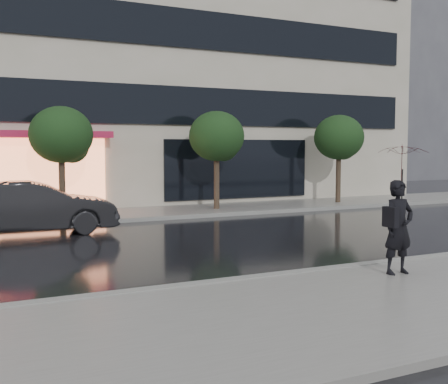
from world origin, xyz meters
TOP-DOWN VIEW (x-y plane):
  - ground at (0.00, 0.00)m, footprint 120.00×120.00m
  - sidewalk_near at (0.00, -3.25)m, footprint 60.00×4.50m
  - sidewalk_far at (0.00, 10.25)m, footprint 60.00×3.50m
  - curb_near at (0.00, -1.00)m, footprint 60.00×0.25m
  - curb_far at (0.00, 8.50)m, footprint 60.00×0.25m
  - office_building at (-0.00, 17.97)m, footprint 30.00×12.76m
  - bg_building_right at (26.00, 28.00)m, footprint 12.00×12.00m
  - tree_mid_west at (-2.94, 10.03)m, footprint 2.20×2.20m
  - tree_mid_east at (3.06, 10.03)m, footprint 2.20×2.20m
  - tree_far_east at (9.06, 10.03)m, footprint 2.20×2.20m
  - parked_car at (-4.31, 7.14)m, footprint 4.86×2.08m
  - pedestrian_with_umbrella at (1.20, -1.99)m, footprint 0.96×0.98m

SIDE VIEW (x-z plane):
  - ground at x=0.00m, z-range 0.00..0.00m
  - sidewalk_near at x=0.00m, z-range 0.00..0.12m
  - sidewalk_far at x=0.00m, z-range 0.00..0.12m
  - curb_near at x=0.00m, z-range 0.00..0.14m
  - curb_far at x=0.00m, z-range 0.00..0.14m
  - parked_car at x=-4.31m, z-range 0.00..1.56m
  - pedestrian_with_umbrella at x=1.20m, z-range 0.47..2.98m
  - tree_mid_west at x=-2.94m, z-range 0.93..4.92m
  - tree_mid_east at x=3.06m, z-range 0.93..4.92m
  - tree_far_east at x=9.06m, z-range 0.93..4.92m
  - bg_building_right at x=26.00m, z-range 0.00..16.00m
  - office_building at x=0.00m, z-range 0.00..18.00m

